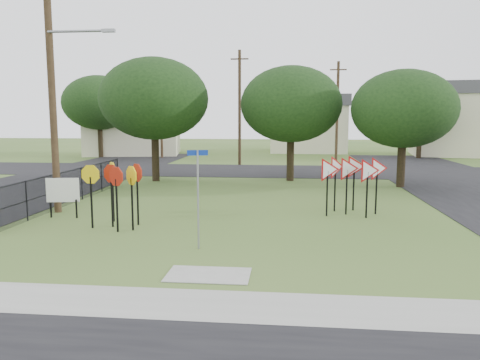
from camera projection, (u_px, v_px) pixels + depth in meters
The scene contains 23 objects.
ground at pixel (222, 248), 13.59m from camera, with size 140.00×140.00×0.00m, color #3E5D23.
sidewalk at pixel (193, 304), 9.45m from camera, with size 30.00×1.60×0.02m, color gray.
planting_strip at pixel (180, 331), 8.27m from camera, with size 30.00×0.80×0.02m, color #3E5D23.
street_left at pixel (24, 189), 24.68m from camera, with size 8.00×50.00×0.02m, color black.
street_far at pixel (262, 171), 33.31m from camera, with size 60.00×8.00×0.02m, color black.
curb_pad at pixel (208, 275), 11.23m from camera, with size 2.00×1.20×0.02m, color gray.
street_name_sign at pixel (198, 192), 13.30m from camera, with size 0.57×0.19×2.85m.
stop_sign_cluster at pixel (117, 180), 15.97m from camera, with size 2.09×1.95×2.20m.
yield_sign_cluster at pixel (351, 171), 18.18m from camera, with size 2.85×1.81×2.31m.
info_board at pixel (63, 191), 17.56m from camera, with size 1.20×0.26×1.52m.
utility_pole_main at pixel (53, 80), 18.08m from camera, with size 3.55×0.33×10.00m.
far_pole_a at pixel (240, 107), 36.85m from camera, with size 1.40×0.24×9.00m.
far_pole_b at pixel (337, 111), 40.01m from camera, with size 1.40×0.24×8.50m.
far_pole_c at pixel (161, 109), 43.59m from camera, with size 1.40×0.24×9.00m.
fence_run at pixel (70, 186), 20.43m from camera, with size 0.05×11.55×1.50m.
house_left at pixel (134, 119), 48.06m from camera, with size 10.58×8.88×7.20m.
house_mid at pixel (308, 123), 52.21m from camera, with size 8.40×8.40×6.20m.
house_right at pixel (450, 119), 46.77m from camera, with size 8.30×8.30×7.20m.
tree_near_left at pixel (154, 99), 27.37m from camera, with size 6.40×6.40×7.27m.
tree_near_mid at pixel (291, 104), 27.58m from camera, with size 6.00×6.00×6.80m.
tree_near_right at pixel (404, 109), 25.04m from camera, with size 5.60×5.60×6.33m.
tree_far_left at pixel (99, 103), 44.12m from camera, with size 6.80×6.80×7.73m.
tree_far_right at pixel (421, 109), 43.12m from camera, with size 6.00×6.00×6.80m.
Camera 1 is at (1.87, -13.09, 3.76)m, focal length 35.00 mm.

